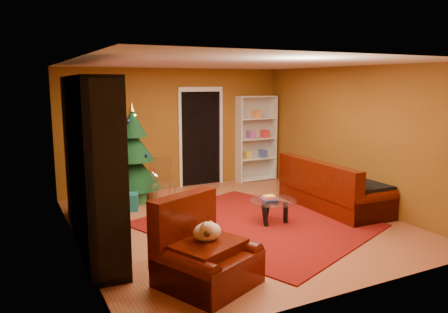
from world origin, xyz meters
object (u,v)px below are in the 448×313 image
media_unit (90,161)px  sofa (334,183)px  armchair (208,251)px  gift_box_red (142,188)px  dog (207,232)px  christmas_tree (133,153)px  white_bookshelf (256,139)px  acrylic_chair (163,186)px  rug (256,225)px  coffee_table (273,212)px  gift_box_green (139,196)px  gift_box_teal (130,202)px

media_unit → sofa: size_ratio=1.44×
armchair → media_unit: bearing=90.9°
gift_box_red → dog: size_ratio=0.50×
gift_box_red → christmas_tree: bearing=-122.2°
christmas_tree → white_bookshelf: (3.05, 0.42, 0.05)m
acrylic_chair → rug: bearing=-53.2°
white_bookshelf → acrylic_chair: bearing=-154.9°
dog → coffee_table: 2.38m
gift_box_green → white_bookshelf: 3.24m
dog → acrylic_chair: bearing=56.4°
gift_box_green → acrylic_chair: 0.66m
christmas_tree → dog: christmas_tree is taller
coffee_table → acrylic_chair: size_ratio=0.93×
rug → white_bookshelf: white_bookshelf is taller
sofa → acrylic_chair: (-2.80, 1.46, -0.05)m
gift_box_teal → gift_box_green: 0.48m
sofa → coffee_table: sofa is taller
white_bookshelf → acrylic_chair: (-2.73, -1.21, -0.58)m
rug → christmas_tree: christmas_tree is taller
christmas_tree → coffee_table: 3.07m
gift_box_green → white_bookshelf: white_bookshelf is taller
white_bookshelf → acrylic_chair: white_bookshelf is taller
rug → media_unit: bearing=170.0°
gift_box_teal → dog: dog is taller
christmas_tree → sofa: 3.88m
armchair → gift_box_red: bearing=59.4°
white_bookshelf → armchair: bearing=-125.5°
gift_box_teal → dog: size_ratio=0.76×
sofa → dog: bearing=118.0°
christmas_tree → acrylic_chair: christmas_tree is taller
rug → sofa: size_ratio=1.55×
dog → coffee_table: bearing=14.2°
acrylic_chair → dog: bearing=-94.4°
gift_box_teal → acrylic_chair: size_ratio=0.37×
media_unit → christmas_tree: size_ratio=1.61×
rug → gift_box_green: 2.55m
gift_box_red → dog: dog is taller
media_unit → christmas_tree: bearing=62.8°
gift_box_red → sofa: (2.85, -2.69, 0.37)m
coffee_table → media_unit: bearing=170.0°
gift_box_teal → white_bookshelf: size_ratio=0.15×
media_unit → gift_box_red: bearing=62.4°
dog → gift_box_green: bearing=62.6°
dog → acrylic_chair: acrylic_chair is taller
media_unit → coffee_table: media_unit is taller
gift_box_green → acrylic_chair: acrylic_chair is taller
armchair → coffee_table: bearing=15.1°
media_unit → acrylic_chair: (1.49, 1.22, -0.78)m
gift_box_red → white_bookshelf: size_ratio=0.10×
rug → armchair: bearing=-135.5°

